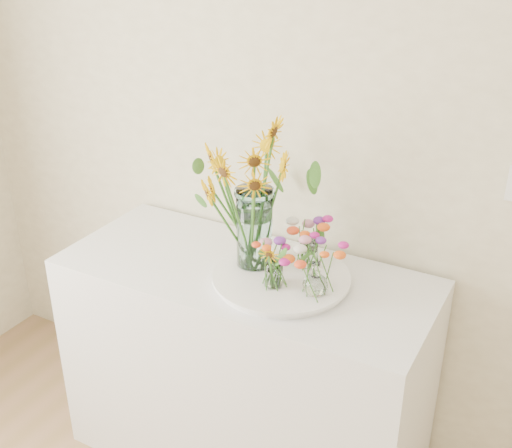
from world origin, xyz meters
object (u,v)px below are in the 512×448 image
counter (245,368)px  small_vase_c (309,254)px  small_vase_a (274,273)px  mason_jar (254,228)px  tray (281,279)px  small_vase_b (316,278)px

counter → small_vase_c: small_vase_c is taller
small_vase_a → mason_jar: bearing=142.1°
small_vase_c → mason_jar: bearing=-156.1°
counter → tray: bearing=-3.6°
mason_jar → small_vase_b: bearing=-15.8°
tray → small_vase_c: size_ratio=4.34×
mason_jar → small_vase_c: size_ratio=2.79×
small_vase_a → small_vase_b: bearing=9.8°
mason_jar → small_vase_a: 0.19m
tray → small_vase_a: 0.10m
small_vase_a → small_vase_b: small_vase_b is taller
small_vase_a → small_vase_b: size_ratio=0.86×
counter → small_vase_c: (0.21, 0.10, 0.53)m
small_vase_b → small_vase_c: 0.18m
small_vase_b → small_vase_c: size_ratio=1.14×
counter → tray: 0.49m
small_vase_c → small_vase_b: bearing=-58.9°
small_vase_a → small_vase_c: small_vase_c is taller
small_vase_a → small_vase_c: 0.19m
tray → small_vase_b: size_ratio=3.80×
mason_jar → small_vase_b: 0.30m
tray → small_vase_b: (0.15, -0.05, 0.07)m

